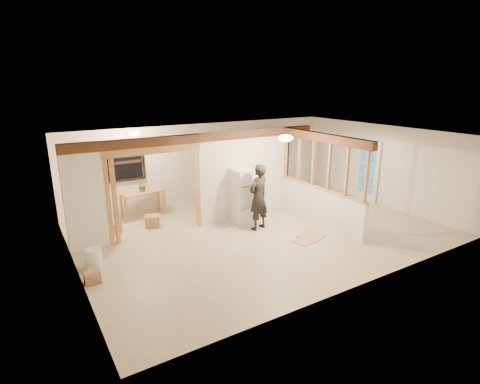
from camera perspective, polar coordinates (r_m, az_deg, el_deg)
floor at (r=9.91m, az=3.32°, el=-5.92°), size 9.00×6.50×0.01m
ceiling at (r=9.25m, az=3.58°, el=8.59°), size 9.00×6.50×0.01m
wall_back at (r=12.23m, az=-5.30°, el=4.53°), size 9.00×0.01×2.50m
wall_front at (r=7.21m, az=18.38°, el=-4.78°), size 9.00×0.01×2.50m
wall_left at (r=7.95m, az=-24.33°, el=-3.47°), size 0.01×6.50×2.50m
wall_right at (r=12.56m, az=20.59°, el=3.86°), size 0.01×6.50×2.50m
partition_left_stub at (r=9.14m, az=-22.59°, el=-0.79°), size 0.90×0.12×2.50m
partition_center at (r=10.58m, az=0.62°, el=2.72°), size 2.80×0.12×2.50m
doorway_frame at (r=9.54m, az=-12.74°, el=-0.16°), size 2.46×0.14×2.20m
header_beam_back at (r=9.79m, az=-5.38°, el=8.27°), size 7.00×0.18×0.22m
header_beam_right at (r=9.97m, az=12.54°, el=8.11°), size 0.18×3.30×0.22m
pony_wall at (r=10.40m, az=11.91°, el=-2.19°), size 0.12×3.20×1.00m
stud_partition at (r=10.10m, az=12.29°, el=4.06°), size 0.14×3.20×1.32m
window_back at (r=11.22m, az=-17.17°, el=4.35°), size 1.12×0.10×1.10m
french_door at (r=12.80m, az=18.86°, el=3.10°), size 0.12×0.86×2.00m
ceiling_dome_main at (r=9.03m, az=6.99°, el=8.18°), size 0.36×0.36×0.16m
ceiling_dome_util at (r=10.26m, az=-15.80°, el=8.67°), size 0.32×0.32×0.14m
hanging_bulb at (r=9.80m, az=-11.69°, el=6.83°), size 0.07×0.07×0.07m
refrigerator at (r=10.30m, az=0.58°, el=-0.56°), size 0.62×0.60×1.50m
woman at (r=9.73m, az=2.83°, el=-0.78°), size 0.73×0.58×1.76m
work_table at (r=11.18m, az=-14.57°, el=-1.70°), size 1.29×0.79×0.76m
potted_plant at (r=10.97m, az=-14.61°, el=0.93°), size 0.34×0.31×0.34m
shop_vac at (r=10.02m, az=-22.38°, el=-5.27°), size 0.47×0.47×0.53m
bookshelf at (r=13.44m, az=5.31°, el=4.49°), size 0.99×0.33×1.99m
bucket at (r=8.48m, az=-21.39°, el=-9.44°), size 0.38×0.38×0.44m
box_util_a at (r=10.37m, az=-13.20°, el=-4.33°), size 0.46×0.43×0.32m
box_util_b at (r=10.23m, az=-18.61°, el=-5.20°), size 0.34×0.34×0.27m
box_front at (r=7.96m, az=-21.58°, el=-12.00°), size 0.30×0.24×0.24m
floor_panel_near at (r=9.69m, az=10.81°, el=-6.62°), size 0.75×0.75×0.02m
floor_panel_far at (r=9.40m, az=9.91°, el=-7.34°), size 0.62×0.52×0.02m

